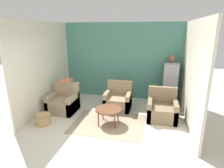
{
  "coord_description": "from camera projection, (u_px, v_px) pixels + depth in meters",
  "views": [
    {
      "loc": [
        1.17,
        -3.58,
        2.53
      ],
      "look_at": [
        0.0,
        1.62,
        0.98
      ],
      "focal_mm": 30.0,
      "sensor_mm": 36.0,
      "label": 1
    }
  ],
  "objects": [
    {
      "name": "armchair_right",
      "position": [
        162.0,
        110.0,
        5.46
      ],
      "size": [
        0.83,
        0.81,
        0.89
      ],
      "color": "#7A664C",
      "rests_on": "ground_plane"
    },
    {
      "name": "wall_back_accent",
      "position": [
        122.0,
        61.0,
        6.99
      ],
      "size": [
        4.45,
        0.06,
        2.79
      ],
      "color": "#4C897A",
      "rests_on": "ground_plane"
    },
    {
      "name": "area_rug",
      "position": [
        109.0,
        123.0,
        5.23
      ],
      "size": [
        1.98,
        1.51,
        0.01
      ],
      "color": "gray",
      "rests_on": "ground_plane"
    },
    {
      "name": "wicker_basket",
      "position": [
        43.0,
        119.0,
        5.15
      ],
      "size": [
        0.42,
        0.42,
        0.3
      ],
      "color": "tan",
      "rests_on": "ground_plane"
    },
    {
      "name": "wall_left",
      "position": [
        44.0,
        67.0,
        5.9
      ],
      "size": [
        0.06,
        3.24,
        2.79
      ],
      "color": "beige",
      "rests_on": "ground_plane"
    },
    {
      "name": "armchair_left",
      "position": [
        64.0,
        103.0,
        5.98
      ],
      "size": [
        0.83,
        0.81,
        0.89
      ],
      "color": "#9E896B",
      "rests_on": "ground_plane"
    },
    {
      "name": "birdcage",
      "position": [
        170.0,
        84.0,
        6.4
      ],
      "size": [
        0.5,
        0.5,
        1.49
      ],
      "color": "slate",
      "rests_on": "ground_plane"
    },
    {
      "name": "armchair_middle",
      "position": [
        118.0,
        100.0,
        6.19
      ],
      "size": [
        0.83,
        0.81,
        0.89
      ],
      "color": "#8E7A5B",
      "rests_on": "ground_plane"
    },
    {
      "name": "throw_pillow",
      "position": [
        66.0,
        80.0,
        6.08
      ],
      "size": [
        0.34,
        0.34,
        0.1
      ],
      "color": "#B2704C",
      "rests_on": "armchair_left"
    },
    {
      "name": "coffee_table",
      "position": [
        108.0,
        110.0,
        5.12
      ],
      "size": [
        0.72,
        0.72,
        0.46
      ],
      "color": "brown",
      "rests_on": "ground_plane"
    },
    {
      "name": "parrot",
      "position": [
        172.0,
        59.0,
        6.16
      ],
      "size": [
        0.12,
        0.21,
        0.25
      ],
      "color": "#D14C2D",
      "rests_on": "birdcage"
    },
    {
      "name": "potted_plant",
      "position": [
        153.0,
        91.0,
        6.5
      ],
      "size": [
        0.33,
        0.3,
        0.76
      ],
      "color": "#66605B",
      "rests_on": "ground_plane"
    },
    {
      "name": "wall_right",
      "position": [
        192.0,
        74.0,
        4.98
      ],
      "size": [
        0.06,
        3.24,
        2.79
      ],
      "color": "beige",
      "rests_on": "ground_plane"
    },
    {
      "name": "ground_plane",
      "position": [
        97.0,
        144.0,
        4.31
      ],
      "size": [
        20.0,
        20.0,
        0.0
      ],
      "primitive_type": "plane",
      "color": "beige",
      "rests_on": "ground"
    }
  ]
}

